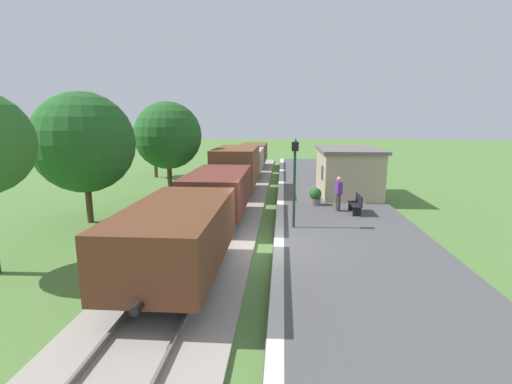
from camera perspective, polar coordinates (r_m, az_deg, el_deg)
ground_plane at (r=13.56m, az=1.85°, el=-9.02°), size 160.00×160.00×0.00m
platform_slab at (r=13.78m, az=15.42°, el=-8.55°), size 6.00×60.00×0.25m
platform_edge_stripe at (r=13.47m, az=3.58°, el=-8.03°), size 0.36×60.00×0.01m
track_ballast at (r=13.84m, az=-8.23°, el=-8.45°), size 3.80×60.00×0.12m
rail_near at (r=13.67m, az=-5.27°, el=-8.06°), size 0.07×60.00×0.14m
rail_far at (r=13.97m, az=-11.16°, el=-7.80°), size 0.07×60.00×0.14m
freight_train at (r=23.17m, az=-3.04°, el=3.15°), size 2.50×32.60×2.72m
station_hut at (r=22.91m, az=13.98°, el=3.22°), size 3.50×5.80×2.78m
bench_near_hut at (r=18.29m, az=15.31°, el=-1.75°), size 0.42×1.50×0.91m
person_waiting at (r=18.45m, az=12.70°, el=-0.05°), size 0.34×0.43×1.71m
potted_planter at (r=19.62m, az=9.21°, el=-0.64°), size 0.64×0.64×0.92m
lamp_post_near at (r=15.02m, az=6.03°, el=3.91°), size 0.28×0.28×3.70m
tree_trackside_mid at (r=18.20m, az=-25.19°, el=6.96°), size 4.47×4.47×5.92m
tree_trackside_far at (r=22.76m, az=-13.53°, el=8.52°), size 4.00×4.00×5.77m
tree_field_left at (r=31.37m, az=-15.54°, el=8.34°), size 3.35×3.35×5.05m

